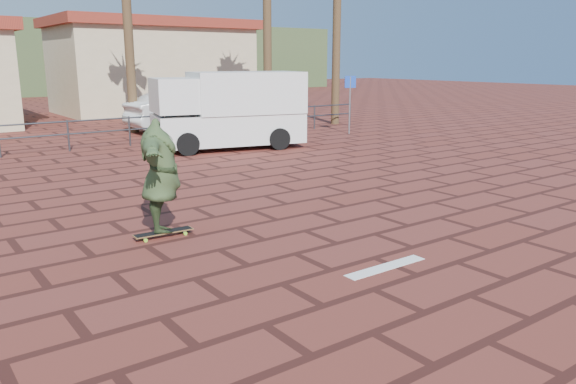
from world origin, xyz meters
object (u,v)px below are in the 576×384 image
Objects in this scene: skateboarder at (161,176)px; longboard at (164,233)px; campervan at (229,109)px; car_white at (188,110)px.

longboard is at bearing -156.83° from skateboarder.
campervan is (5.75, 7.65, 0.27)m from skateboarder.
campervan is 5.45m from car_white.
campervan is 1.02× the size of car_white.
longboard is 14.68m from car_white.
skateboarder reaches higher than car_white.
longboard is 0.20× the size of car_white.
car_white is (6.86, 12.96, -0.20)m from skateboarder.
skateboarder is 14.66m from car_white.
car_white is at bearing 65.07° from longboard.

